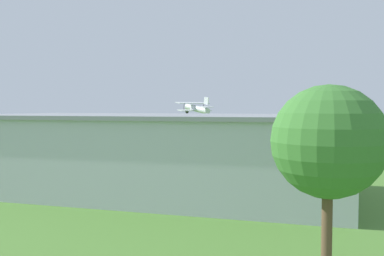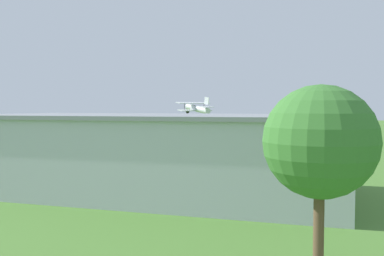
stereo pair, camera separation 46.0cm
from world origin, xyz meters
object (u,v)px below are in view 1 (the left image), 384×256
(car_orange, at_px, (21,159))
(person_walking_on_apron, at_px, (145,159))
(car_red, at_px, (317,168))
(car_green, at_px, (70,161))
(person_at_fence_line, at_px, (325,163))
(biplane, at_px, (196,108))
(windsock, at_px, (293,118))
(hangar, at_px, (160,153))
(person_by_parked_cars, at_px, (109,161))
(person_watching_takeoff, at_px, (253,161))
(tree_by_windsock, at_px, (328,143))

(car_orange, xyz_separation_m, person_walking_on_apron, (-16.96, -4.44, -0.01))
(car_red, bearing_deg, car_green, 2.28)
(car_green, bearing_deg, person_walking_on_apron, -150.45)
(person_at_fence_line, bearing_deg, car_green, 10.79)
(car_orange, xyz_separation_m, person_at_fence_line, (-41.60, -5.75, -0.08))
(biplane, xyz_separation_m, windsock, (-17.67, -19.41, -2.09))
(hangar, distance_m, person_at_fence_line, 25.66)
(car_red, height_order, windsock, windsock)
(person_by_parked_cars, bearing_deg, car_orange, 4.38)
(car_red, xyz_separation_m, person_watching_takeoff, (8.08, -4.91, 0.02))
(person_walking_on_apron, bearing_deg, person_watching_takeoff, -175.88)
(hangar, relative_size, biplane, 5.07)
(car_red, relative_size, windsock, 0.65)
(car_orange, relative_size, windsock, 0.69)
(person_at_fence_line, relative_size, windsock, 0.23)
(car_orange, distance_m, person_walking_on_apron, 17.53)
(biplane, height_order, car_orange, biplane)
(car_red, height_order, tree_by_windsock, tree_by_windsock)
(hangar, bearing_deg, tree_by_windsock, 123.25)
(biplane, relative_size, car_orange, 1.51)
(car_red, xyz_separation_m, car_green, (32.33, 1.29, 0.00))
(car_green, distance_m, car_orange, 7.99)
(hangar, height_order, person_by_parked_cars, hangar)
(biplane, height_order, person_walking_on_apron, biplane)
(biplane, bearing_deg, person_by_parked_cars, 71.84)
(car_red, height_order, person_by_parked_cars, person_by_parked_cars)
(person_at_fence_line, bearing_deg, tree_by_windsock, 85.34)
(biplane, bearing_deg, car_orange, 48.82)
(hangar, xyz_separation_m, person_by_parked_cars, (11.79, -14.40, -2.89))
(hangar, height_order, car_red, hangar)
(car_orange, bearing_deg, person_at_fence_line, -172.13)
(car_orange, relative_size, person_at_fence_line, 3.05)
(car_red, bearing_deg, biplane, -48.41)
(hangar, distance_m, tree_by_windsock, 24.94)
(tree_by_windsock, bearing_deg, hangar, -56.75)
(hangar, bearing_deg, car_orange, -28.40)
(hangar, distance_m, windsock, 57.55)
(hangar, relative_size, tree_by_windsock, 3.92)
(person_watching_takeoff, xyz_separation_m, windsock, (-5.73, -37.05, 5.05))
(hangar, height_order, car_green, hangar)
(car_green, bearing_deg, person_at_fence_line, -169.21)
(car_red, xyz_separation_m, person_by_parked_cars, (27.29, -0.37, 0.05))
(tree_by_windsock, bearing_deg, person_watching_takeoff, -81.19)
(person_at_fence_line, distance_m, person_by_parked_cars, 29.00)
(car_orange, bearing_deg, car_red, -179.12)
(person_by_parked_cars, relative_size, windsock, 0.26)
(biplane, bearing_deg, tree_by_windsock, 107.52)
(car_orange, height_order, tree_by_windsock, tree_by_windsock)
(person_at_fence_line, height_order, tree_by_windsock, tree_by_windsock)
(biplane, distance_m, person_at_fence_line, 28.47)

